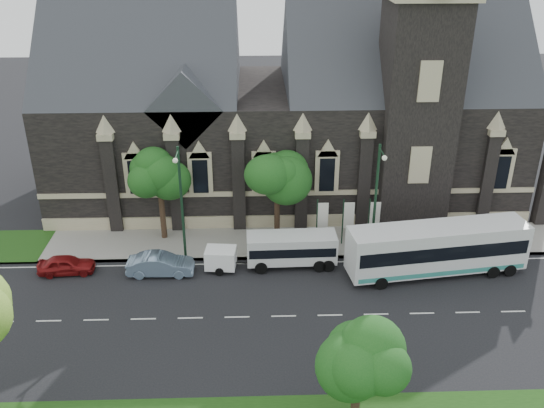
{
  "coord_description": "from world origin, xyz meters",
  "views": [
    {
      "loc": [
        1.23,
        -30.76,
        23.07
      ],
      "look_at": [
        2.45,
        6.0,
        5.14
      ],
      "focal_mm": 38.76,
      "sensor_mm": 36.0,
      "label": 1
    }
  ],
  "objects_px": {
    "box_trailer": "(221,258)",
    "tree_walk_left": "(162,171)",
    "street_lamp_mid": "(181,199)",
    "banner_flag_center": "(347,218)",
    "sedan": "(161,264)",
    "car_far_red": "(66,265)",
    "tree_park_east": "(362,356)",
    "banner_flag_left": "(321,218)",
    "tree_walk_right": "(280,169)",
    "banner_flag_right": "(373,218)",
    "street_lamp_near": "(376,196)",
    "tour_coach": "(437,248)",
    "shuttle_bus": "(292,248)"
  },
  "relations": [
    {
      "from": "tree_park_east",
      "to": "tree_walk_left",
      "type": "height_order",
      "value": "tree_walk_left"
    },
    {
      "from": "street_lamp_near",
      "to": "sedan",
      "type": "relative_size",
      "value": 1.89
    },
    {
      "from": "tree_walk_left",
      "to": "shuttle_bus",
      "type": "relative_size",
      "value": 1.17
    },
    {
      "from": "tree_walk_right",
      "to": "banner_flag_center",
      "type": "distance_m",
      "value": 6.36
    },
    {
      "from": "banner_flag_left",
      "to": "shuttle_bus",
      "type": "distance_m",
      "value": 3.79
    },
    {
      "from": "box_trailer",
      "to": "tree_walk_left",
      "type": "bearing_deg",
      "value": 138.01
    },
    {
      "from": "street_lamp_near",
      "to": "street_lamp_mid",
      "type": "height_order",
      "value": "same"
    },
    {
      "from": "sedan",
      "to": "shuttle_bus",
      "type": "bearing_deg",
      "value": -84.18
    },
    {
      "from": "tour_coach",
      "to": "sedan",
      "type": "xyz_separation_m",
      "value": [
        -19.71,
        0.49,
        -1.25
      ]
    },
    {
      "from": "tree_walk_right",
      "to": "banner_flag_center",
      "type": "xyz_separation_m",
      "value": [
        5.08,
        -1.71,
        -3.43
      ]
    },
    {
      "from": "tree_walk_left",
      "to": "car_far_red",
      "type": "xyz_separation_m",
      "value": [
        -6.56,
        -5.03,
        -5.05
      ]
    },
    {
      "from": "street_lamp_near",
      "to": "box_trailer",
      "type": "distance_m",
      "value": 12.09
    },
    {
      "from": "box_trailer",
      "to": "banner_flag_left",
      "type": "bearing_deg",
      "value": 28.66
    },
    {
      "from": "street_lamp_near",
      "to": "tree_park_east",
      "type": "bearing_deg",
      "value": -103.11
    },
    {
      "from": "tree_walk_left",
      "to": "car_far_red",
      "type": "height_order",
      "value": "tree_walk_left"
    },
    {
      "from": "tree_park_east",
      "to": "banner_flag_center",
      "type": "distance_m",
      "value": 18.58
    },
    {
      "from": "shuttle_bus",
      "to": "tree_walk_right",
      "type": "bearing_deg",
      "value": 97.35
    },
    {
      "from": "tree_walk_right",
      "to": "car_far_red",
      "type": "height_order",
      "value": "tree_walk_right"
    },
    {
      "from": "box_trailer",
      "to": "sedan",
      "type": "distance_m",
      "value": 4.32
    },
    {
      "from": "tree_walk_left",
      "to": "box_trailer",
      "type": "relative_size",
      "value": 2.38
    },
    {
      "from": "banner_flag_center",
      "to": "sedan",
      "type": "bearing_deg",
      "value": -165.09
    },
    {
      "from": "street_lamp_near",
      "to": "shuttle_bus",
      "type": "distance_m",
      "value": 7.16
    },
    {
      "from": "tree_park_east",
      "to": "banner_flag_left",
      "type": "distance_m",
      "value": 18.46
    },
    {
      "from": "banner_flag_center",
      "to": "shuttle_bus",
      "type": "distance_m",
      "value": 5.28
    },
    {
      "from": "tree_park_east",
      "to": "street_lamp_mid",
      "type": "distance_m",
      "value": 19.32
    },
    {
      "from": "tree_walk_right",
      "to": "banner_flag_left",
      "type": "bearing_deg",
      "value": -29.1
    },
    {
      "from": "banner_flag_left",
      "to": "tour_coach",
      "type": "distance_m",
      "value": 8.91
    },
    {
      "from": "street_lamp_mid",
      "to": "car_far_red",
      "type": "xyz_separation_m",
      "value": [
        -8.36,
        -1.42,
        -4.43
      ]
    },
    {
      "from": "street_lamp_mid",
      "to": "tree_walk_left",
      "type": "bearing_deg",
      "value": 116.47
    },
    {
      "from": "banner_flag_center",
      "to": "car_far_red",
      "type": "distance_m",
      "value": 20.98
    },
    {
      "from": "tree_walk_right",
      "to": "tour_coach",
      "type": "xyz_separation_m",
      "value": [
        10.94,
        -5.89,
        -3.79
      ]
    },
    {
      "from": "tree_walk_left",
      "to": "banner_flag_center",
      "type": "bearing_deg",
      "value": -6.89
    },
    {
      "from": "tree_park_east",
      "to": "street_lamp_near",
      "type": "height_order",
      "value": "street_lamp_near"
    },
    {
      "from": "street_lamp_near",
      "to": "banner_flag_center",
      "type": "height_order",
      "value": "street_lamp_near"
    },
    {
      "from": "shuttle_bus",
      "to": "sedan",
      "type": "xyz_separation_m",
      "value": [
        -9.48,
        -0.89,
        -0.68
      ]
    },
    {
      "from": "tree_walk_right",
      "to": "tree_walk_left",
      "type": "relative_size",
      "value": 1.02
    },
    {
      "from": "street_lamp_mid",
      "to": "banner_flag_center",
      "type": "bearing_deg",
      "value": 8.82
    },
    {
      "from": "banner_flag_right",
      "to": "street_lamp_near",
      "type": "bearing_deg",
      "value": -98.56
    },
    {
      "from": "banner_flag_right",
      "to": "car_far_red",
      "type": "relative_size",
      "value": 1.0
    },
    {
      "from": "street_lamp_mid",
      "to": "banner_flag_left",
      "type": "height_order",
      "value": "street_lamp_mid"
    },
    {
      "from": "banner_flag_center",
      "to": "shuttle_bus",
      "type": "xyz_separation_m",
      "value": [
        -4.38,
        -2.8,
        -0.92
      ]
    },
    {
      "from": "tree_walk_left",
      "to": "sedan",
      "type": "bearing_deg",
      "value": -87.54
    },
    {
      "from": "box_trailer",
      "to": "sedan",
      "type": "bearing_deg",
      "value": -168.46
    },
    {
      "from": "street_lamp_mid",
      "to": "sedan",
      "type": "height_order",
      "value": "street_lamp_mid"
    },
    {
      "from": "banner_flag_left",
      "to": "banner_flag_right",
      "type": "height_order",
      "value": "same"
    },
    {
      "from": "street_lamp_mid",
      "to": "box_trailer",
      "type": "bearing_deg",
      "value": -25.95
    },
    {
      "from": "tree_walk_left",
      "to": "banner_flag_right",
      "type": "relative_size",
      "value": 1.91
    },
    {
      "from": "tree_walk_right",
      "to": "street_lamp_near",
      "type": "xyz_separation_m",
      "value": [
        6.79,
        -3.62,
        -0.71
      ]
    },
    {
      "from": "banner_flag_right",
      "to": "box_trailer",
      "type": "xyz_separation_m",
      "value": [
        -11.56,
        -3.23,
        -1.43
      ]
    },
    {
      "from": "street_lamp_near",
      "to": "car_far_red",
      "type": "height_order",
      "value": "street_lamp_near"
    }
  ]
}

